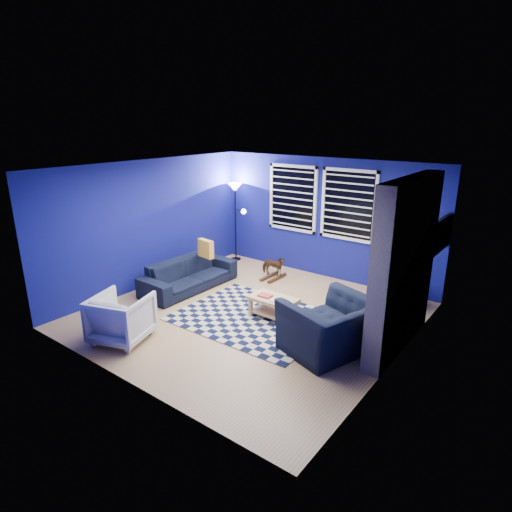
{
  "coord_description": "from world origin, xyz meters",
  "views": [
    {
      "loc": [
        4.13,
        -5.29,
        3.22
      ],
      "look_at": [
        -0.1,
        0.3,
        0.97
      ],
      "focal_mm": 30.0,
      "sensor_mm": 36.0,
      "label": 1
    }
  ],
  "objects": [
    {
      "name": "throw_pillow",
      "position": [
        -1.57,
        0.59,
        0.77
      ],
      "size": [
        0.39,
        0.17,
        0.36
      ],
      "primitive_type": "cube",
      "rotation": [
        0.0,
        0.0,
        -0.15
      ],
      "color": "gold",
      "rests_on": "sofa"
    },
    {
      "name": "coffee_table",
      "position": [
        0.39,
        0.13,
        0.28
      ],
      "size": [
        0.81,
        0.47,
        0.4
      ],
      "rotation": [
        0.0,
        0.0,
        -0.01
      ],
      "color": "tan",
      "rests_on": "rug"
    },
    {
      "name": "armchair_big",
      "position": [
        1.66,
        -0.27,
        0.4
      ],
      "size": [
        1.5,
        1.4,
        0.79
      ],
      "primitive_type": "imported",
      "rotation": [
        0.0,
        0.0,
        -1.89
      ],
      "color": "black",
      "rests_on": "floor"
    },
    {
      "name": "sofa",
      "position": [
        -1.72,
        0.25,
        0.3
      ],
      "size": [
        2.03,
        0.81,
        0.59
      ],
      "primitive_type": "imported",
      "rotation": [
        0.0,
        0.0,
        1.56
      ],
      "color": "black",
      "rests_on": "floor"
    },
    {
      "name": "cabinet",
      "position": [
        1.94,
        1.97,
        0.25
      ],
      "size": [
        0.68,
        0.56,
        0.57
      ],
      "rotation": [
        0.0,
        0.0,
        -0.36
      ],
      "color": "tan",
      "rests_on": "floor"
    },
    {
      "name": "armchair_bent",
      "position": [
        -1.02,
        -1.85,
        0.37
      ],
      "size": [
        1.0,
        1.01,
        0.73
      ],
      "primitive_type": "imported",
      "rotation": [
        0.0,
        0.0,
        3.47
      ],
      "color": "gray",
      "rests_on": "floor"
    },
    {
      "name": "wall_right",
      "position": [
        2.5,
        0.0,
        1.25
      ],
      "size": [
        0.0,
        5.0,
        5.0
      ],
      "primitive_type": "plane",
      "rotation": [
        1.57,
        0.0,
        -1.57
      ],
      "color": "navy",
      "rests_on": "floor"
    },
    {
      "name": "floor_lamp",
      "position": [
        -2.13,
        2.21,
        1.49
      ],
      "size": [
        0.5,
        0.31,
        1.82
      ],
      "color": "black",
      "rests_on": "floor"
    },
    {
      "name": "rug",
      "position": [
        0.13,
        -0.04,
        0.01
      ],
      "size": [
        2.53,
        2.03,
        0.02
      ],
      "primitive_type": "cube",
      "rotation": [
        0.0,
        0.0,
        0.01
      ],
      "color": "black",
      "rests_on": "floor"
    },
    {
      "name": "tv",
      "position": [
        2.45,
        2.0,
        1.4
      ],
      "size": [
        0.07,
        1.0,
        0.58
      ],
      "color": "black",
      "rests_on": "wall_right"
    },
    {
      "name": "wall_left",
      "position": [
        -2.5,
        0.0,
        1.25
      ],
      "size": [
        0.0,
        5.0,
        5.0
      ],
      "primitive_type": "plane",
      "rotation": [
        1.57,
        0.0,
        1.57
      ],
      "color": "navy",
      "rests_on": "floor"
    },
    {
      "name": "ceiling",
      "position": [
        0.0,
        0.0,
        2.5
      ],
      "size": [
        5.0,
        5.0,
        0.0
      ],
      "primitive_type": "plane",
      "rotation": [
        3.14,
        0.0,
        0.0
      ],
      "color": "white",
      "rests_on": "wall_back"
    },
    {
      "name": "rocking_horse",
      "position": [
        -0.69,
        1.68,
        0.29
      ],
      "size": [
        0.37,
        0.56,
        0.43
      ],
      "primitive_type": "imported",
      "rotation": [
        0.0,
        0.0,
        1.85
      ],
      "color": "#472816",
      "rests_on": "floor"
    },
    {
      "name": "window_right",
      "position": [
        0.55,
        2.46,
        1.6
      ],
      "size": [
        1.17,
        0.06,
        1.42
      ],
      "color": "black",
      "rests_on": "wall_back"
    },
    {
      "name": "fireplace",
      "position": [
        2.36,
        0.5,
        1.2
      ],
      "size": [
        0.65,
        2.0,
        2.5
      ],
      "color": "gray",
      "rests_on": "floor"
    },
    {
      "name": "wall_back",
      "position": [
        0.0,
        2.5,
        1.25
      ],
      "size": [
        5.0,
        0.0,
        5.0
      ],
      "primitive_type": "plane",
      "rotation": [
        1.57,
        0.0,
        0.0
      ],
      "color": "navy",
      "rests_on": "floor"
    },
    {
      "name": "floor",
      "position": [
        0.0,
        0.0,
        0.0
      ],
      "size": [
        5.0,
        5.0,
        0.0
      ],
      "primitive_type": "plane",
      "color": "tan",
      "rests_on": "ground"
    },
    {
      "name": "window_left",
      "position": [
        -0.75,
        2.46,
        1.6
      ],
      "size": [
        1.17,
        0.06,
        1.42
      ],
      "color": "black",
      "rests_on": "wall_back"
    }
  ]
}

